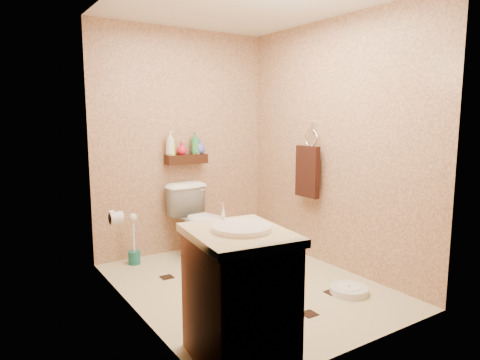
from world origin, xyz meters
TOP-DOWN VIEW (x-y plane):
  - ground at (0.00, 0.00)m, footprint 2.50×2.50m
  - wall_back at (0.00, 1.25)m, footprint 2.00×0.04m
  - wall_front at (0.00, -1.25)m, footprint 2.00×0.04m
  - wall_left at (-1.00, 0.00)m, footprint 0.04×2.50m
  - wall_right at (1.00, 0.00)m, footprint 0.04×2.50m
  - ceiling at (0.00, 0.00)m, footprint 2.00×2.50m
  - wall_shelf at (0.00, 1.17)m, footprint 0.46×0.14m
  - floor_accents at (0.02, -0.04)m, footprint 1.14×1.46m
  - toilet at (-0.00, 0.83)m, footprint 0.52×0.80m
  - vanity at (-0.70, -0.95)m, footprint 0.63×0.73m
  - bathroom_scale at (0.61, -0.63)m, footprint 0.39×0.39m
  - toilet_brush at (-0.65, 1.07)m, footprint 0.12×0.12m
  - towel_ring at (0.91, 0.25)m, footprint 0.12×0.30m
  - toilet_paper at (-0.94, 0.65)m, footprint 0.12×0.11m
  - bottle_a at (-0.18, 1.17)m, footprint 0.11×0.11m
  - bottle_b at (-0.17, 1.17)m, footprint 0.11×0.10m
  - bottle_c at (-0.05, 1.17)m, footprint 0.13×0.13m
  - bottle_d at (0.11, 1.17)m, footprint 0.13×0.13m
  - bottle_e at (0.11, 1.17)m, footprint 0.08×0.08m
  - bottle_f at (0.16, 1.17)m, footprint 0.17×0.17m

SIDE VIEW (x-z plane):
  - ground at x=0.00m, z-range 0.00..0.00m
  - floor_accents at x=0.02m, z-range 0.00..0.01m
  - bathroom_scale at x=0.61m, z-range 0.00..0.06m
  - toilet_brush at x=-0.65m, z-range -0.08..0.45m
  - toilet at x=0.00m, z-range 0.00..0.77m
  - vanity at x=-0.70m, z-range -0.05..0.89m
  - toilet_paper at x=-0.94m, z-range 0.54..0.66m
  - towel_ring at x=0.91m, z-range 0.57..1.33m
  - wall_shelf at x=0.00m, z-range 0.97..1.07m
  - bottle_c at x=-0.05m, z-range 1.07..1.21m
  - bottle_e at x=0.11m, z-range 1.07..1.22m
  - bottle_f at x=0.16m, z-range 1.07..1.23m
  - bottle_b at x=-0.17m, z-range 1.07..1.24m
  - bottle_d at x=0.11m, z-range 1.07..1.31m
  - bottle_a at x=-0.18m, z-range 1.07..1.33m
  - wall_back at x=0.00m, z-range 0.00..2.40m
  - wall_front at x=0.00m, z-range 0.00..2.40m
  - wall_left at x=-1.00m, z-range 0.00..2.40m
  - wall_right at x=1.00m, z-range 0.00..2.40m
  - ceiling at x=0.00m, z-range 2.39..2.41m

